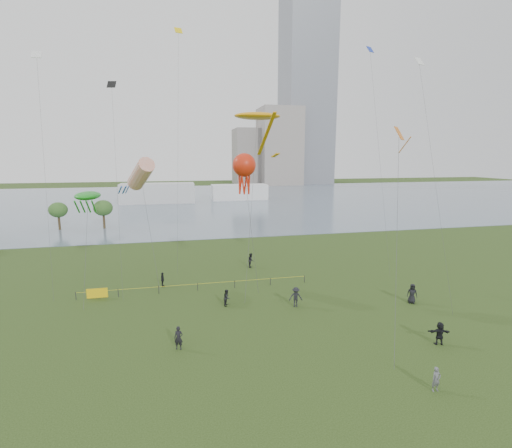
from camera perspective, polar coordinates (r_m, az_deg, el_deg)
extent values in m
plane|color=#1F3410|center=(27.49, 4.85, -20.49)|extent=(400.00, 400.00, 0.00)
cube|color=slate|center=(123.49, -9.16, 3.68)|extent=(400.00, 120.00, 0.08)
cube|color=slate|center=(207.81, 7.84, 23.02)|extent=(24.00, 24.00, 120.00)
cube|color=gray|center=(192.07, 3.59, 11.79)|extent=(20.00, 20.00, 38.00)
cube|color=slate|center=(194.48, -0.96, 10.32)|extent=(16.00, 18.00, 28.00)
cube|color=silver|center=(118.09, -14.88, 4.62)|extent=(22.00, 8.00, 6.00)
cube|color=white|center=(122.88, -2.58, 4.93)|extent=(18.00, 7.00, 5.00)
cylinder|color=#372B19|center=(81.41, -28.00, 0.03)|extent=(0.44, 0.44, 2.43)
ellipsoid|color=#396227|center=(81.03, -28.16, 1.93)|extent=(3.45, 3.45, 2.91)
cylinder|color=#372B19|center=(79.05, -22.33, 0.25)|extent=(0.44, 0.44, 2.55)
ellipsoid|color=#396227|center=(78.64, -22.47, 2.30)|extent=(3.63, 3.63, 3.06)
cylinder|color=black|center=(41.55, -25.98, -9.92)|extent=(0.07, 0.07, 0.85)
cylinder|color=black|center=(40.78, -20.43, -9.89)|extent=(0.07, 0.07, 0.85)
cylinder|color=black|center=(40.40, -14.72, -9.76)|extent=(0.07, 0.07, 0.85)
cylinder|color=black|center=(40.41, -8.97, -9.53)|extent=(0.07, 0.07, 0.85)
cylinder|color=black|center=(40.81, -3.29, -9.21)|extent=(0.07, 0.07, 0.85)
cylinder|color=black|center=(41.60, 2.22, -8.82)|extent=(0.07, 0.07, 0.85)
cylinder|color=black|center=(42.75, 7.47, -8.37)|extent=(0.07, 0.07, 0.85)
cylinder|color=yellow|center=(40.30, -8.99, -9.10)|extent=(24.00, 0.03, 0.03)
cube|color=yellow|center=(41.08, -23.24, -9.75)|extent=(2.00, 0.04, 1.00)
imported|color=#585A60|center=(26.69, 25.98, -20.67)|extent=(0.57, 0.38, 1.55)
imported|color=black|center=(36.19, -4.50, -11.22)|extent=(0.86, 0.95, 1.58)
imported|color=black|center=(35.93, 6.14, -11.11)|extent=(1.38, 0.98, 1.94)
imported|color=black|center=(42.27, -14.18, -8.28)|extent=(0.62, 1.01, 1.60)
imported|color=black|center=(39.59, 22.88, -9.83)|extent=(1.12, 0.97, 1.94)
imported|color=black|center=(32.37, 26.40, -14.83)|extent=(1.73, 0.94, 1.78)
imported|color=black|center=(29.15, -11.83, -16.79)|extent=(0.73, 0.58, 1.77)
imported|color=black|center=(47.85, -0.78, -5.60)|extent=(0.90, 1.05, 1.86)
cylinder|color=#3F3F42|center=(39.59, -0.68, 3.49)|extent=(3.53, 9.97, 18.72)
ellipsoid|color=orange|center=(44.78, 0.21, 16.28)|extent=(5.45, 3.41, 0.85)
cube|color=orange|center=(40.51, 1.56, 13.50)|extent=(0.36, 6.98, 4.09)
cube|color=orange|center=(36.78, 3.02, 10.53)|extent=(0.95, 0.95, 0.42)
cylinder|color=#3F3F42|center=(41.99, -15.98, -1.04)|extent=(1.62, 3.77, 12.16)
cylinder|color=#D9441A|center=(43.18, -17.30, 7.34)|extent=(3.65, 5.10, 3.80)
cylinder|color=#194CB2|center=(42.23, -19.21, 4.99)|extent=(0.60, 1.13, 0.88)
cylinder|color=#194CB2|center=(42.64, -19.52, 5.02)|extent=(0.60, 1.13, 0.88)
cylinder|color=#194CB2|center=(42.55, -20.15, 4.97)|extent=(0.60, 1.13, 0.88)
cylinder|color=#194CB2|center=(42.09, -20.23, 4.91)|extent=(0.60, 1.13, 0.88)
cylinder|color=#194CB2|center=(41.89, -19.65, 4.93)|extent=(0.60, 1.13, 0.88)
cylinder|color=#3F3F42|center=(41.18, -24.72, -3.43)|extent=(0.51, 7.90, 9.90)
ellipsoid|color=#18871B|center=(44.26, -24.46, 3.99)|extent=(2.57, 4.63, 0.90)
cylinder|color=#18871B|center=(42.99, -25.83, 2.38)|extent=(0.16, 1.79, 1.54)
cylinder|color=#18871B|center=(42.86, -25.12, 2.41)|extent=(0.16, 1.79, 1.54)
cylinder|color=#18871B|center=(42.75, -24.40, 2.45)|extent=(0.16, 1.79, 1.54)
cylinder|color=#18871B|center=(42.64, -23.68, 2.49)|extent=(0.16, 1.79, 1.54)
cylinder|color=#3F3F42|center=(37.90, -0.70, -1.00)|extent=(1.33, 0.88, 13.24)
sphere|color=red|center=(37.46, -1.84, 9.05)|extent=(2.35, 2.35, 2.35)
cylinder|color=red|center=(37.63, -1.07, 6.62)|extent=(0.18, 0.54, 2.60)
cylinder|color=red|center=(38.00, -1.57, 6.66)|extent=(0.49, 0.36, 2.61)
cylinder|color=red|center=(37.91, -2.32, 6.65)|extent=(0.49, 0.36, 2.61)
cylinder|color=red|center=(37.44, -2.58, 6.60)|extent=(0.18, 0.54, 2.60)
cylinder|color=red|center=(37.06, -2.08, 6.56)|extent=(0.49, 0.36, 2.61)
cylinder|color=red|center=(37.15, -1.31, 6.58)|extent=(0.49, 0.36, 2.61)
cylinder|color=#3F3F42|center=(30.20, 20.87, -1.93)|extent=(5.01, 8.89, 16.03)
cube|color=orange|center=(34.71, 21.17, 12.88)|extent=(1.39, 1.39, 1.13)
cylinder|color=orange|center=(33.91, 21.91, 11.21)|extent=(0.08, 1.58, 1.35)
cube|color=black|center=(44.49, -21.34, 19.38)|extent=(1.04, 1.00, 0.76)
cube|color=#1933B2|center=(50.79, 17.15, 24.28)|extent=(0.93, 0.60, 0.76)
cube|color=yellow|center=(51.41, -11.86, 27.13)|extent=(1.05, 0.96, 0.76)
cube|color=white|center=(41.51, 23.82, 21.94)|extent=(0.97, 0.68, 0.76)
cube|color=white|center=(45.57, -30.70, 21.53)|extent=(1.01, 0.76, 0.76)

